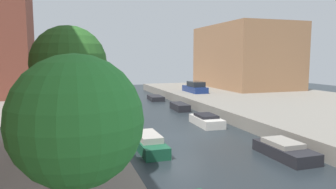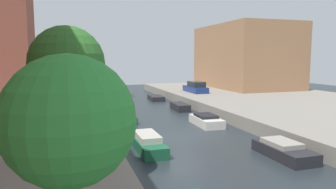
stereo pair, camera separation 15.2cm
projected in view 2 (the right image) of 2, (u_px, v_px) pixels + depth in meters
name	position (u px, v px, depth m)	size (l,w,h in m)	color
ground_plane	(183.00, 137.00, 21.20)	(84.00, 84.00, 0.00)	#232B30
low_block_right	(245.00, 57.00, 46.47)	(10.00, 15.44, 9.09)	#9E704C
street_tree_0	(69.00, 123.00, 5.24)	(2.26, 2.26, 4.43)	brown
street_tree_1	(67.00, 64.00, 12.58)	(3.04, 3.04, 5.64)	brown
street_tree_2	(67.00, 77.00, 20.49)	(2.46, 2.46, 4.35)	brown
street_tree_3	(67.00, 62.00, 27.77)	(2.68, 2.68, 5.35)	brown
street_tree_4	(67.00, 64.00, 34.87)	(3.02, 3.02, 5.18)	brown
parked_car	(196.00, 88.00, 39.77)	(1.82, 4.59, 1.38)	navy
moored_boat_left_2	(147.00, 143.00, 18.27)	(1.40, 4.53, 0.98)	#195638
moored_boat_left_3	(124.00, 117.00, 25.91)	(1.72, 3.20, 1.03)	#195638
moored_boat_right_2	(284.00, 150.00, 16.87)	(1.64, 3.74, 0.88)	#232328
moored_boat_right_3	(206.00, 120.00, 24.90)	(1.75, 3.70, 0.88)	beige
moored_boat_right_4	(180.00, 107.00, 32.16)	(1.43, 3.19, 0.69)	#232328
moored_boat_right_5	(156.00, 98.00, 39.67)	(1.79, 3.26, 0.56)	#232328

